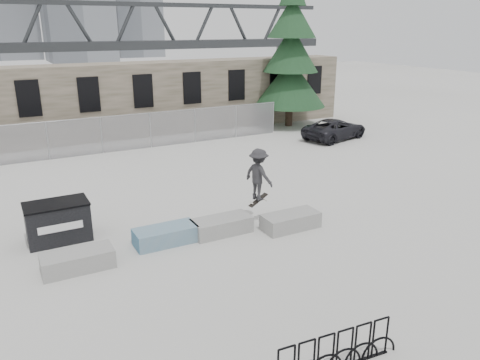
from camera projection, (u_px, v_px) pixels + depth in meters
name	position (u px, v px, depth m)	size (l,w,h in m)	color
ground	(189.00, 241.00, 15.24)	(120.00, 120.00, 0.00)	beige
stone_wall	(86.00, 103.00, 28.13)	(36.00, 2.58, 4.50)	brown
chainlink_fence	(101.00, 135.00, 25.38)	(22.06, 0.06, 2.02)	gray
planter_far_left	(78.00, 260.00, 13.39)	(2.00, 0.90, 0.54)	#999996
planter_center_left	(166.00, 235.00, 15.00)	(2.00, 0.90, 0.54)	#2F698F
planter_center_right	(222.00, 225.00, 15.73)	(2.00, 0.90, 0.54)	#999996
planter_offset	(291.00, 220.00, 16.10)	(2.00, 0.90, 0.54)	#999996
dumpster	(58.00, 221.00, 15.10)	(1.98, 1.21, 1.30)	black
bike_rack	(335.00, 352.00, 9.40)	(3.13, 0.29, 0.90)	black
spruce_tree	(291.00, 56.00, 31.32)	(4.88, 4.88, 11.50)	#38281E
truss_bridge	(105.00, 45.00, 64.48)	(70.00, 3.00, 9.80)	#2D3033
suv	(335.00, 129.00, 28.78)	(2.07, 4.49, 1.25)	black
skateboarder	(259.00, 175.00, 16.22)	(1.00, 1.33, 2.05)	#29292C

